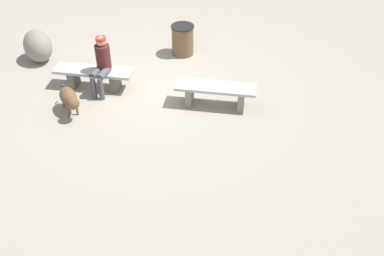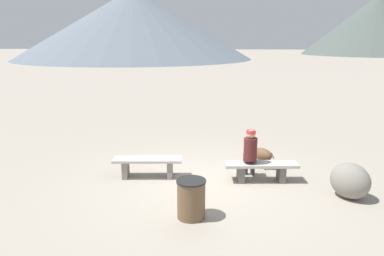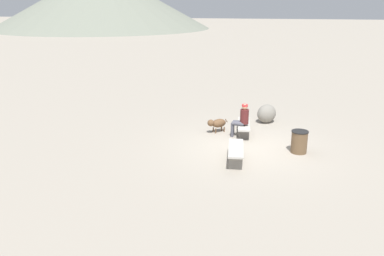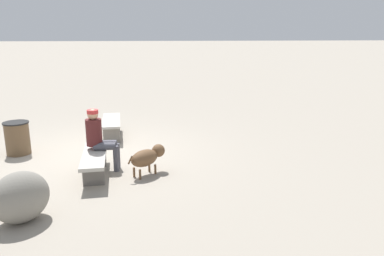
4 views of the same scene
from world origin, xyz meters
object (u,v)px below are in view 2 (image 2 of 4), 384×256
bench_left (148,164)px  seated_person (250,151)px  bench_right (261,169)px  trash_bin (191,199)px  boulder (350,181)px  dog (260,153)px

bench_left → seated_person: 2.44m
bench_right → trash_bin: size_ratio=2.33×
seated_person → boulder: size_ratio=1.48×
trash_bin → boulder: bearing=19.0°
bench_right → dog: bearing=80.6°
bench_left → trash_bin: size_ratio=2.25×
bench_left → dog: size_ratio=2.28×
bench_left → seated_person: size_ratio=1.35×
dog → boulder: boulder is taller
dog → trash_bin: size_ratio=0.99×
trash_bin → dog: bearing=61.7°
dog → bench_right: bearing=134.0°
bench_right → seated_person: size_ratio=1.39×
seated_person → trash_bin: seated_person is taller
seated_person → dog: (0.34, 0.93, -0.34)m
bench_left → bench_right: (2.68, -0.05, -0.02)m
bench_right → dog: size_ratio=2.36×
bench_left → bench_right: bench_left is taller
seated_person → dog: size_ratio=1.70×
bench_right → seated_person: bearing=159.1°
bench_right → boulder: bearing=-29.2°
bench_left → boulder: (4.41, -0.83, 0.05)m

